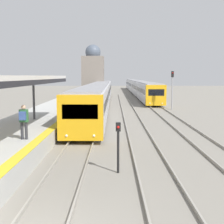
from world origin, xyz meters
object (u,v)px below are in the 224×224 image
train_near (100,93)px  signal_mast_far (172,85)px  person_on_platform (24,119)px  train_far (137,86)px  signal_post_near (118,142)px

train_near → signal_mast_far: size_ratio=10.78×
person_on_platform → signal_mast_far: size_ratio=0.37×
signal_mast_far → person_on_platform: bearing=-117.1°
train_far → person_on_platform: bearing=-99.8°
person_on_platform → signal_post_near: size_ratio=0.80×
person_on_platform → train_near: bearing=84.9°
person_on_platform → train_near: 27.11m
person_on_platform → signal_post_near: person_on_platform is taller
train_near → train_far: bearing=75.8°
person_on_platform → signal_post_near: 5.11m
train_near → signal_post_near: size_ratio=23.27×
train_near → train_far: (7.16, 28.39, -0.02)m
person_on_platform → signal_mast_far: 24.45m
signal_mast_far → train_far: bearing=92.7°
train_near → signal_mast_far: 10.26m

